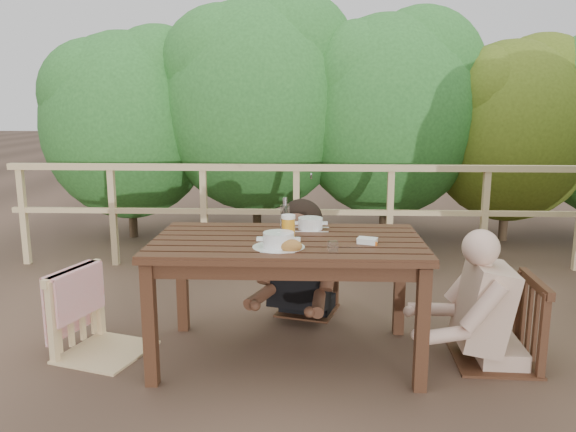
{
  "coord_description": "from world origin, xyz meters",
  "views": [
    {
      "loc": [
        0.14,
        -3.3,
        1.57
      ],
      "look_at": [
        0.0,
        0.05,
        0.9
      ],
      "focal_mm": 34.86,
      "sensor_mm": 36.0,
      "label": 1
    }
  ],
  "objects_px": {
    "chair_left": "(101,277)",
    "beer_glass": "(288,228)",
    "chair_right": "(499,283)",
    "soup_far": "(310,224)",
    "butter_tub": "(367,242)",
    "bread_roll": "(291,246)",
    "diner_right": "(506,254)",
    "chair_far": "(308,258)",
    "table": "(288,300)",
    "woman": "(308,224)",
    "bottle": "(285,217)",
    "soup_near": "(279,241)",
    "tumbler": "(333,248)"
  },
  "relations": [
    {
      "from": "chair_left",
      "to": "beer_glass",
      "type": "bearing_deg",
      "value": -72.57
    },
    {
      "from": "chair_left",
      "to": "chair_right",
      "type": "height_order",
      "value": "chair_left"
    },
    {
      "from": "soup_far",
      "to": "butter_tub",
      "type": "distance_m",
      "value": 0.5
    },
    {
      "from": "chair_left",
      "to": "bread_roll",
      "type": "xyz_separation_m",
      "value": [
        1.2,
        -0.26,
        0.28
      ]
    },
    {
      "from": "chair_right",
      "to": "soup_far",
      "type": "relative_size",
      "value": 3.75
    },
    {
      "from": "diner_right",
      "to": "beer_glass",
      "type": "bearing_deg",
      "value": 92.23
    },
    {
      "from": "chair_far",
      "to": "bread_roll",
      "type": "xyz_separation_m",
      "value": [
        -0.09,
        -1.06,
        0.37
      ]
    },
    {
      "from": "chair_left",
      "to": "butter_tub",
      "type": "distance_m",
      "value": 1.66
    },
    {
      "from": "table",
      "to": "chair_left",
      "type": "relative_size",
      "value": 1.6
    },
    {
      "from": "woman",
      "to": "butter_tub",
      "type": "bearing_deg",
      "value": 126.76
    },
    {
      "from": "bottle",
      "to": "butter_tub",
      "type": "relative_size",
      "value": 2.19
    },
    {
      "from": "chair_left",
      "to": "chair_right",
      "type": "bearing_deg",
      "value": -72.68
    },
    {
      "from": "diner_right",
      "to": "butter_tub",
      "type": "xyz_separation_m",
      "value": [
        -0.84,
        -0.1,
        0.09
      ]
    },
    {
      "from": "chair_left",
      "to": "diner_right",
      "type": "xyz_separation_m",
      "value": [
        2.48,
        -0.0,
        0.18
      ]
    },
    {
      "from": "table",
      "to": "diner_right",
      "type": "distance_m",
      "value": 1.35
    },
    {
      "from": "bread_roll",
      "to": "butter_tub",
      "type": "height_order",
      "value": "bread_roll"
    },
    {
      "from": "bread_roll",
      "to": "chair_right",
      "type": "bearing_deg",
      "value": 11.75
    },
    {
      "from": "woman",
      "to": "beer_glass",
      "type": "height_order",
      "value": "woman"
    },
    {
      "from": "soup_near",
      "to": "chair_far",
      "type": "bearing_deg",
      "value": 80.69
    },
    {
      "from": "bread_roll",
      "to": "tumbler",
      "type": "bearing_deg",
      "value": -5.88
    },
    {
      "from": "bottle",
      "to": "butter_tub",
      "type": "bearing_deg",
      "value": -25.17
    },
    {
      "from": "soup_near",
      "to": "beer_glass",
      "type": "relative_size",
      "value": 1.85
    },
    {
      "from": "table",
      "to": "butter_tub",
      "type": "xyz_separation_m",
      "value": [
        0.47,
        -0.1,
        0.4
      ]
    },
    {
      "from": "chair_far",
      "to": "bottle",
      "type": "distance_m",
      "value": 0.82
    },
    {
      "from": "woman",
      "to": "soup_near",
      "type": "distance_m",
      "value": 1.04
    },
    {
      "from": "bread_roll",
      "to": "soup_far",
      "type": "bearing_deg",
      "value": 78.79
    },
    {
      "from": "diner_right",
      "to": "soup_near",
      "type": "distance_m",
      "value": 1.38
    },
    {
      "from": "beer_glass",
      "to": "chair_far",
      "type": "bearing_deg",
      "value": 81.74
    },
    {
      "from": "beer_glass",
      "to": "tumbler",
      "type": "distance_m",
      "value": 0.39
    },
    {
      "from": "chair_right",
      "to": "soup_far",
      "type": "bearing_deg",
      "value": -101.35
    },
    {
      "from": "woman",
      "to": "bottle",
      "type": "height_order",
      "value": "woman"
    },
    {
      "from": "bottle",
      "to": "butter_tub",
      "type": "distance_m",
      "value": 0.55
    },
    {
      "from": "chair_right",
      "to": "bread_roll",
      "type": "bearing_deg",
      "value": -75.85
    },
    {
      "from": "woman",
      "to": "tumbler",
      "type": "distance_m",
      "value": 1.12
    },
    {
      "from": "woman",
      "to": "butter_tub",
      "type": "height_order",
      "value": "woman"
    },
    {
      "from": "tumbler",
      "to": "bottle",
      "type": "bearing_deg",
      "value": 124.14
    },
    {
      "from": "chair_right",
      "to": "bottle",
      "type": "distance_m",
      "value": 1.36
    },
    {
      "from": "tumbler",
      "to": "soup_near",
      "type": "bearing_deg",
      "value": 163.86
    },
    {
      "from": "chair_left",
      "to": "bread_roll",
      "type": "distance_m",
      "value": 1.26
    },
    {
      "from": "chair_left",
      "to": "tumbler",
      "type": "distance_m",
      "value": 1.49
    },
    {
      "from": "chair_far",
      "to": "soup_far",
      "type": "distance_m",
      "value": 0.64
    },
    {
      "from": "woman",
      "to": "soup_far",
      "type": "bearing_deg",
      "value": 107.65
    },
    {
      "from": "beer_glass",
      "to": "butter_tub",
      "type": "height_order",
      "value": "beer_glass"
    },
    {
      "from": "soup_near",
      "to": "bread_roll",
      "type": "distance_m",
      "value": 0.1
    },
    {
      "from": "woman",
      "to": "butter_tub",
      "type": "distance_m",
      "value": 0.99
    },
    {
      "from": "chair_far",
      "to": "tumbler",
      "type": "height_order",
      "value": "chair_far"
    },
    {
      "from": "woman",
      "to": "soup_far",
      "type": "height_order",
      "value": "woman"
    },
    {
      "from": "beer_glass",
      "to": "woman",
      "type": "bearing_deg",
      "value": 81.94
    },
    {
      "from": "diner_right",
      "to": "soup_far",
      "type": "bearing_deg",
      "value": 78.99
    },
    {
      "from": "butter_tub",
      "to": "chair_right",
      "type": "bearing_deg",
      "value": 24.7
    }
  ]
}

